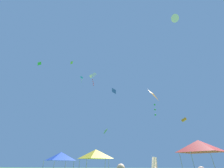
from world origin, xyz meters
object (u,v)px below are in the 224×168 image
(kite_cyan_box, at_px, (82,78))
(kite_white_delta, at_px, (175,18))
(kite_white_box, at_px, (93,76))
(kite_orange_box, at_px, (184,120))
(canopy_tent_red, at_px, (199,146))
(kite_lime_delta, at_px, (105,131))
(canopy_tent_blue, at_px, (61,156))
(kite_green_diamond, at_px, (39,64))
(kite_orange_diamond, at_px, (154,96))
(canopy_tent_yellow, at_px, (96,154))
(kite_lime_diamond, at_px, (71,63))
(kite_blue_diamond, at_px, (114,91))

(kite_cyan_box, relative_size, kite_white_delta, 0.96)
(kite_white_box, relative_size, kite_orange_box, 2.56)
(canopy_tent_red, relative_size, kite_cyan_box, 2.64)
(kite_lime_delta, bearing_deg, canopy_tent_blue, -103.06)
(kite_cyan_box, xyz_separation_m, kite_green_diamond, (-4.27, -8.47, -2.27))
(kite_orange_diamond, bearing_deg, kite_cyan_box, 139.06)
(canopy_tent_yellow, distance_m, kite_lime_diamond, 28.36)
(canopy_tent_blue, distance_m, kite_green_diamond, 14.95)
(kite_cyan_box, height_order, kite_green_diamond, kite_cyan_box)
(canopy_tent_blue, xyz_separation_m, kite_green_diamond, (-6.26, -0.06, 13.57))
(kite_cyan_box, height_order, kite_white_box, kite_cyan_box)
(canopy_tent_red, height_order, kite_orange_box, kite_orange_box)
(kite_cyan_box, bearing_deg, canopy_tent_red, -28.54)
(kite_white_box, xyz_separation_m, kite_blue_diamond, (3.69, 6.98, -0.23))
(kite_cyan_box, bearing_deg, kite_lime_diamond, 143.36)
(kite_blue_diamond, height_order, kite_orange_box, kite_blue_diamond)
(kite_white_box, bearing_deg, kite_orange_diamond, -43.33)
(kite_white_delta, height_order, kite_blue_diamond, kite_white_delta)
(canopy_tent_red, height_order, kite_green_diamond, kite_green_diamond)
(canopy_tent_red, relative_size, kite_blue_diamond, 2.61)
(canopy_tent_yellow, bearing_deg, kite_lime_delta, 94.79)
(canopy_tent_yellow, bearing_deg, kite_cyan_box, 124.85)
(kite_lime_delta, relative_size, kite_green_diamond, 2.16)
(kite_white_delta, bearing_deg, canopy_tent_red, 145.60)
(kite_orange_diamond, bearing_deg, canopy_tent_yellow, 160.38)
(canopy_tent_blue, xyz_separation_m, kite_lime_diamond, (-6.87, 12.04, 23.36))
(kite_lime_diamond, height_order, kite_orange_box, kite_lime_diamond)
(kite_green_diamond, height_order, kite_blue_diamond, kite_blue_diamond)
(canopy_tent_red, relative_size, kite_lime_diamond, 5.07)
(kite_cyan_box, xyz_separation_m, kite_white_box, (3.07, -1.93, -0.93))
(kite_cyan_box, relative_size, kite_blue_diamond, 0.99)
(canopy_tent_red, relative_size, kite_orange_box, 2.91)
(kite_blue_diamond, bearing_deg, canopy_tent_yellow, -93.24)
(canopy_tent_red, bearing_deg, canopy_tent_yellow, 177.53)
(canopy_tent_yellow, distance_m, kite_lime_delta, 13.76)
(canopy_tent_blue, bearing_deg, canopy_tent_yellow, -2.76)
(kite_green_diamond, distance_m, kite_white_delta, 23.15)
(canopy_tent_red, bearing_deg, kite_lime_diamond, 149.49)
(canopy_tent_yellow, xyz_separation_m, kite_orange_diamond, (6.67, -2.38, 5.51))
(canopy_tent_yellow, bearing_deg, canopy_tent_red, -2.47)
(kite_white_delta, bearing_deg, kite_orange_box, 76.38)
(kite_orange_box, bearing_deg, kite_white_box, -152.84)
(canopy_tent_blue, relative_size, kite_orange_box, 2.16)
(kite_cyan_box, distance_m, kite_orange_diamond, 19.58)
(kite_orange_diamond, distance_m, kite_green_diamond, 18.84)
(kite_white_box, distance_m, kite_orange_box, 22.85)
(canopy_tent_blue, bearing_deg, kite_blue_diamond, 70.47)
(kite_lime_delta, relative_size, kite_orange_diamond, 0.53)
(kite_cyan_box, bearing_deg, canopy_tent_yellow, -55.15)
(kite_white_box, bearing_deg, kite_orange_box, 27.16)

